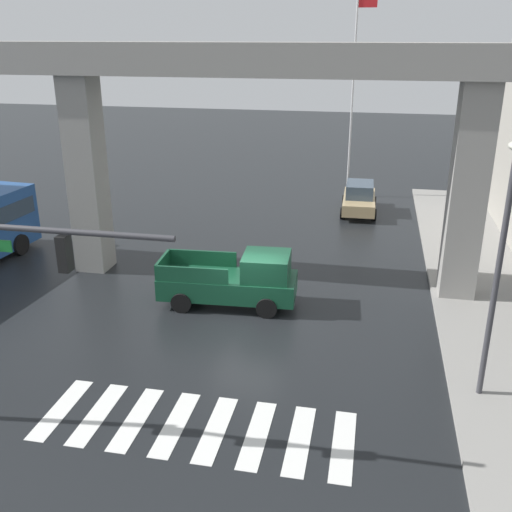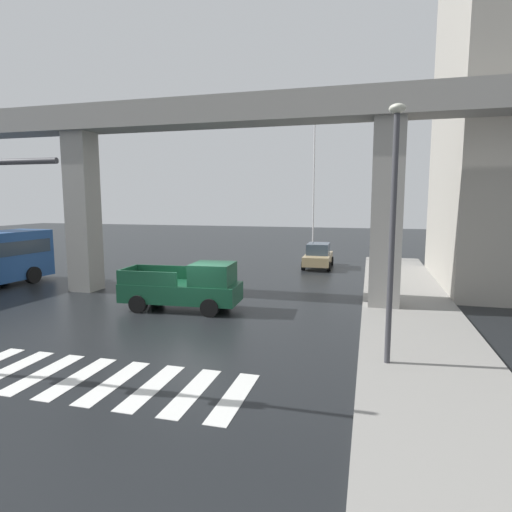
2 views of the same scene
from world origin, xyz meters
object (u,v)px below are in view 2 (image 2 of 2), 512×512
pickup_truck (188,287)px  sedan_tan (318,256)px  street_lamp_near_corner (393,206)px  flagpole (315,174)px

pickup_truck → sedan_tan: size_ratio=1.20×
sedan_tan → pickup_truck: bearing=-107.1°
sedan_tan → street_lamp_near_corner: street_lamp_near_corner is taller
pickup_truck → flagpole: flagpole is taller
pickup_truck → street_lamp_near_corner: 9.98m
sedan_tan → street_lamp_near_corner: bearing=-77.2°
flagpole → pickup_truck: bearing=-101.1°
street_lamp_near_corner → flagpole: 22.03m
pickup_truck → sedan_tan: (4.08, 13.25, -0.14)m
sedan_tan → flagpole: 6.95m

